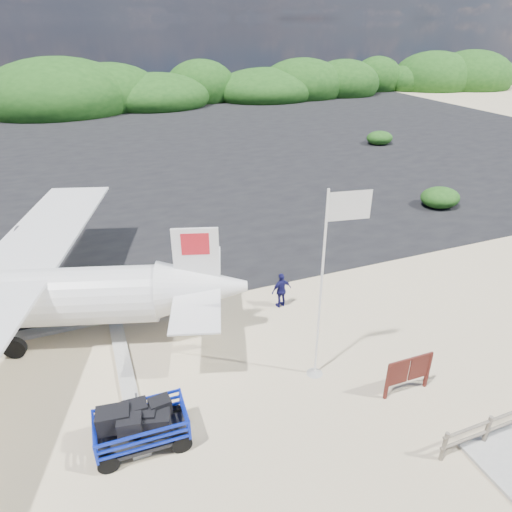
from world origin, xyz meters
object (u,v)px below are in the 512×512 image
Objects in this scene: crew_b at (206,285)px; crew_c at (281,290)px; aircraft_large at (269,148)px; signboard at (405,392)px; baggage_cart at (144,445)px; flagpole at (314,373)px; crew_a at (209,301)px.

crew_b reaches higher than crew_c.
aircraft_large is (9.64, 24.12, -0.77)m from crew_c.
signboard is at bearing 96.98° from crew_c.
crew_c is at bearing 149.92° from crew_b.
baggage_cart is 33.20m from aircraft_large.
signboard is 0.09× the size of aircraft_large.
crew_b is at bearing 112.29° from flagpole.
aircraft_large is (12.68, 24.11, -0.95)m from crew_a.
flagpole is at bearing 10.01° from baggage_cart.
crew_c is (0.62, 4.11, 0.77)m from flagpole.
crew_c is 25.98m from aircraft_large.
flagpole reaches higher than crew_a.
crew_a reaches higher than signboard.
baggage_cart is 0.15× the size of aircraft_large.
crew_a is at bearing -8.81° from crew_c.
flagpole reaches higher than signboard.
aircraft_large is at bearing -142.49° from crew_a.
signboard is at bearing -5.18° from baggage_cart.
crew_c is at bearing 81.43° from flagpole.
baggage_cart is 1.46× the size of crew_b.
signboard is at bearing 103.52° from crew_a.
crew_c is at bearing 155.03° from crew_a.
crew_b is at bearing 78.78° from aircraft_large.
crew_a is (3.38, 4.95, 0.95)m from baggage_cart.
flagpole is 4.88m from crew_a.
flagpole is 4.24× the size of crew_c.
crew_a is 1.26m from crew_b.
crew_b is (-2.20, 5.36, 0.92)m from flagpole.
aircraft_large is (7.99, 30.06, 0.00)m from signboard.
flagpole is 3.42× the size of crew_a.
baggage_cart is at bearing -171.87° from flagpole.
flagpole reaches higher than baggage_cart.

